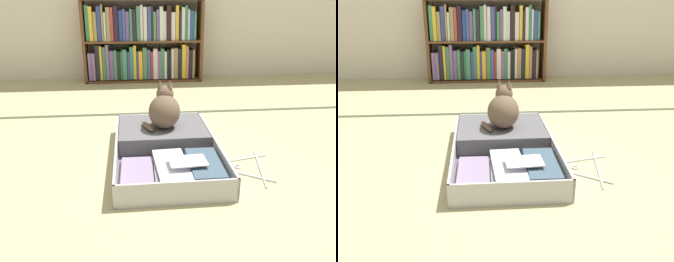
# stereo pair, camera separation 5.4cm
# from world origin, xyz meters

# --- Properties ---
(ground_plane) EXTENTS (10.00, 10.00, 0.00)m
(ground_plane) POSITION_xyz_m (0.00, 0.00, 0.00)
(ground_plane) COLOR tan
(tatami_border) EXTENTS (4.80, 0.05, 0.00)m
(tatami_border) POSITION_xyz_m (0.00, 1.09, 0.00)
(tatami_border) COLOR #3D4732
(tatami_border) RESTS_ON ground_plane
(bookshelf) EXTENTS (1.24, 0.26, 0.85)m
(bookshelf) POSITION_xyz_m (-0.10, 2.25, 0.40)
(bookshelf) COLOR brown
(bookshelf) RESTS_ON ground_plane
(open_suitcase) EXTENTS (0.57, 0.95, 0.12)m
(open_suitcase) POSITION_xyz_m (-0.03, 0.32, 0.05)
(open_suitcase) COLOR #B7B3B4
(open_suitcase) RESTS_ON ground_plane
(black_cat) EXTENTS (0.26, 0.25, 0.28)m
(black_cat) POSITION_xyz_m (-0.03, 0.47, 0.23)
(black_cat) COLOR brown
(black_cat) RESTS_ON open_suitcase
(clothes_hanger) EXTENTS (0.26, 0.43, 0.01)m
(clothes_hanger) POSITION_xyz_m (0.41, 0.10, 0.01)
(clothes_hanger) COLOR silver
(clothes_hanger) RESTS_ON ground_plane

